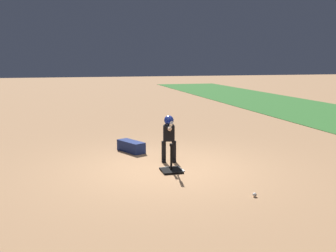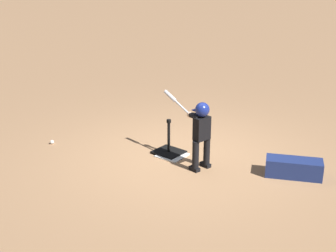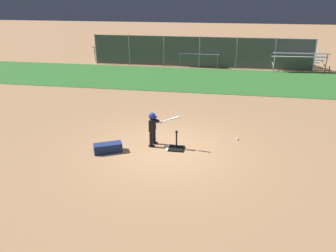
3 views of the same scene
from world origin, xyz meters
The scene contains 11 objects.
ground_plane centered at (0.00, 0.00, 0.00)m, with size 90.00×90.00×0.00m, color #AD7F56.
grass_outfield_strip centered at (0.00, 8.94, 0.01)m, with size 56.00×5.52×0.02m, color #33702D.
backstop_fence centered at (0.00, 12.05, 1.03)m, with size 13.91×0.08×1.96m.
home_plate centered at (0.15, 0.10, 0.01)m, with size 0.44×0.44×0.02m, color white.
batting_tee centered at (0.26, 0.05, 0.07)m, with size 0.47×0.43×0.61m.
batter_child centered at (-0.48, 0.20, 0.70)m, with size 1.00×0.38×1.11m.
baseball centered at (2.14, 1.06, 0.04)m, with size 0.07×0.07×0.07m, color white.
bleachers_right_center centered at (-5.54, 13.46, 0.50)m, with size 3.85×1.99×1.03m.
bleachers_center centered at (-0.01, 12.79, 0.44)m, with size 2.69×1.92×0.91m.
bleachers_far_right centered at (5.98, 12.68, 0.58)m, with size 3.46×2.69×1.19m.
equipment_bag centered at (-1.76, -0.49, 0.14)m, with size 0.84×0.32×0.28m, color navy.
Camera 3 is at (1.52, -8.97, 4.51)m, focal length 35.00 mm.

